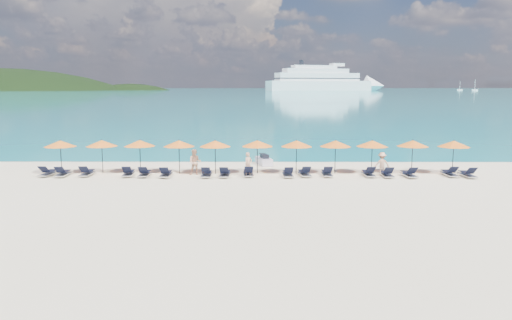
{
  "coord_description": "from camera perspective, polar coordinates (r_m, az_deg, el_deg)",
  "views": [
    {
      "loc": [
        0.16,
        -27.95,
        5.85
      ],
      "look_at": [
        0.0,
        3.0,
        1.2
      ],
      "focal_mm": 35.0,
      "sensor_mm": 36.0,
      "label": 1
    }
  ],
  "objects": [
    {
      "name": "cruise_ship",
      "position": [
        553.7,
        8.4,
        8.88
      ],
      "size": [
        138.41,
        64.1,
        38.54
      ],
      "rotation": [
        0.0,
        0.0,
        0.32
      ],
      "color": "white",
      "rests_on": "ground"
    },
    {
      "name": "lounger_5",
      "position": [
        32.56,
        -10.27,
        -1.52
      ],
      "size": [
        0.63,
        1.7,
        0.66
      ],
      "rotation": [
        0.0,
        0.0,
        0.0
      ],
      "color": "silver",
      "rests_on": "ground"
    },
    {
      "name": "lounger_16",
      "position": [
        34.7,
        23.03,
        -1.45
      ],
      "size": [
        0.68,
        1.72,
        0.66
      ],
      "rotation": [
        0.0,
        0.0,
        0.03
      ],
      "color": "silver",
      "rests_on": "ground"
    },
    {
      "name": "lounger_3",
      "position": [
        33.35,
        -14.39,
        -1.42
      ],
      "size": [
        0.76,
        1.75,
        0.66
      ],
      "rotation": [
        0.0,
        0.0,
        0.09
      ],
      "color": "silver",
      "rests_on": "ground"
    },
    {
      "name": "umbrella_3",
      "position": [
        33.52,
        -8.8,
        1.88
      ],
      "size": [
        2.1,
        2.1,
        2.28
      ],
      "color": "black",
      "rests_on": "ground"
    },
    {
      "name": "umbrella_0",
      "position": [
        35.53,
        -21.47,
        1.76
      ],
      "size": [
        2.1,
        2.1,
        2.28
      ],
      "color": "black",
      "rests_on": "ground"
    },
    {
      "name": "umbrella_4",
      "position": [
        33.13,
        -4.69,
        1.87
      ],
      "size": [
        2.1,
        2.1,
        2.28
      ],
      "color": "black",
      "rests_on": "ground"
    },
    {
      "name": "lounger_8",
      "position": [
        32.32,
        -0.89,
        -1.46
      ],
      "size": [
        0.73,
        1.74,
        0.66
      ],
      "rotation": [
        0.0,
        0.0,
        0.07
      ],
      "color": "silver",
      "rests_on": "ground"
    },
    {
      "name": "lounger_10",
      "position": [
        32.47,
        5.57,
        -1.45
      ],
      "size": [
        0.79,
        1.75,
        0.66
      ],
      "rotation": [
        0.0,
        0.0,
        0.1
      ],
      "color": "silver",
      "rests_on": "ground"
    },
    {
      "name": "lounger_6",
      "position": [
        32.2,
        -5.67,
        -1.54
      ],
      "size": [
        0.65,
        1.71,
        0.66
      ],
      "rotation": [
        0.0,
        0.0,
        0.02
      ],
      "color": "silver",
      "rests_on": "ground"
    },
    {
      "name": "lounger_0",
      "position": [
        35.12,
        -22.67,
        -1.32
      ],
      "size": [
        0.75,
        1.74,
        0.66
      ],
      "rotation": [
        0.0,
        0.0,
        -0.08
      ],
      "color": "silver",
      "rests_on": "ground"
    },
    {
      "name": "lounger_13",
      "position": [
        33.12,
        14.72,
        -1.5
      ],
      "size": [
        0.66,
        1.71,
        0.66
      ],
      "rotation": [
        0.0,
        0.0,
        -0.02
      ],
      "color": "silver",
      "rests_on": "ground"
    },
    {
      "name": "umbrella_1",
      "position": [
        34.8,
        -17.22,
        1.84
      ],
      "size": [
        2.1,
        2.1,
        2.28
      ],
      "color": "black",
      "rests_on": "ground"
    },
    {
      "name": "headland_small",
      "position": [
        608.19,
        -14.03,
        4.43
      ],
      "size": [
        162.0,
        126.0,
        85.5
      ],
      "color": "black",
      "rests_on": "ground"
    },
    {
      "name": "lounger_7",
      "position": [
        32.14,
        -3.58,
        -1.53
      ],
      "size": [
        0.66,
        1.72,
        0.66
      ],
      "rotation": [
        0.0,
        0.0,
        -0.03
      ],
      "color": "silver",
      "rests_on": "ground"
    },
    {
      "name": "beachgoer_b",
      "position": [
        32.88,
        -6.98,
        -0.25
      ],
      "size": [
        0.86,
        0.52,
        1.71
      ],
      "primitive_type": "imported",
      "rotation": [
        0.0,
        0.0,
        -0.05
      ],
      "color": "tan",
      "rests_on": "ground"
    },
    {
      "name": "umbrella_6",
      "position": [
        33.16,
        4.65,
        1.88
      ],
      "size": [
        2.1,
        2.1,
        2.28
      ],
      "color": "black",
      "rests_on": "ground"
    },
    {
      "name": "lounger_1",
      "position": [
        34.61,
        -21.22,
        -1.38
      ],
      "size": [
        0.7,
        1.73,
        0.66
      ],
      "rotation": [
        0.0,
        0.0,
        0.05
      ],
      "color": "silver",
      "rests_on": "ground"
    },
    {
      "name": "umbrella_10",
      "position": [
        35.43,
        21.67,
        1.73
      ],
      "size": [
        2.1,
        2.1,
        2.28
      ],
      "color": "black",
      "rests_on": "ground"
    },
    {
      "name": "lounger_4",
      "position": [
        32.98,
        -12.61,
        -1.46
      ],
      "size": [
        0.68,
        1.72,
        0.66
      ],
      "rotation": [
        0.0,
        0.0,
        0.04
      ],
      "color": "silver",
      "rests_on": "ground"
    },
    {
      "name": "sea",
      "position": [
        687.97,
        0.29,
        8.05
      ],
      "size": [
        1600.0,
        1300.0,
        0.01
      ],
      "primitive_type": "cube",
      "color": "#1FA9B2",
      "rests_on": "ground"
    },
    {
      "name": "lounger_11",
      "position": [
        32.63,
        8.1,
        -1.45
      ],
      "size": [
        0.64,
        1.71,
        0.66
      ],
      "rotation": [
        0.0,
        0.0,
        -0.01
      ],
      "color": "silver",
      "rests_on": "ground"
    },
    {
      "name": "lounger_2",
      "position": [
        34.24,
        -18.77,
        -1.35
      ],
      "size": [
        0.64,
        1.71,
        0.66
      ],
      "rotation": [
        0.0,
        0.0,
        0.01
      ],
      "color": "silver",
      "rests_on": "ground"
    },
    {
      "name": "umbrella_8",
      "position": [
        33.98,
        13.15,
        1.84
      ],
      "size": [
        2.1,
        2.1,
        2.28
      ],
      "color": "black",
      "rests_on": "ground"
    },
    {
      "name": "lounger_12",
      "position": [
        33.01,
        12.74,
        -1.46
      ],
      "size": [
        0.65,
        1.71,
        0.66
      ],
      "rotation": [
        0.0,
        0.0,
        0.02
      ],
      "color": "silver",
      "rests_on": "ground"
    },
    {
      "name": "jetski",
      "position": [
        37.0,
        0.91,
        -0.05
      ],
      "size": [
        1.33,
        2.32,
        0.78
      ],
      "rotation": [
        0.0,
        0.0,
        0.25
      ],
      "color": "silver",
      "rests_on": "ground"
    },
    {
      "name": "ground",
      "position": [
        28.55,
        -0.03,
        -3.28
      ],
      "size": [
        1400.0,
        1400.0,
        0.0
      ],
      "primitive_type": "plane",
      "color": "beige"
    },
    {
      "name": "lounger_9",
      "position": [
        32.15,
        3.66,
        -1.53
      ],
      "size": [
        0.67,
        1.72,
        0.66
      ],
      "rotation": [
        0.0,
        0.0,
        0.03
      ],
      "color": "silver",
      "rests_on": "ground"
    },
    {
      "name": "umbrella_2",
      "position": [
        34.19,
        -13.15,
        1.88
      ],
      "size": [
        2.1,
        2.1,
        2.28
      ],
      "color": "black",
      "rests_on": "ground"
    },
    {
      "name": "umbrella_9",
      "position": [
        34.77,
        17.48,
        1.82
      ],
      "size": [
        2.1,
        2.1,
        2.28
      ],
      "color": "black",
      "rests_on": "ground"
    },
    {
      "name": "sailboat_near",
      "position": [
        613.27,
        22.25,
        7.46
      ],
      "size": [
        5.64,
        1.88,
        10.34
      ],
      "color": "white",
      "rests_on": "ground"
    },
    {
      "name": "lounger_15",
      "position": [
        34.63,
        21.25,
        -1.37
      ],
      "size": [
        0.65,
        1.71,
        0.66
      ],
      "rotation": [
        0.0,
        0.0,
        0.02
      ],
      "color": "silver",
      "rests_on": "ground"
    },
    {
      "name": "umbrella_5",
      "position": [
        33.13,
        0.15,
        1.9
      ],
      "size": [
        2.1,
        2.1,
        2.28
      ],
      "color": "black",
      "rests_on": "ground"
    },
    {
      "name": "umbrella_7",
      "position": [
        33.49,
        9.07,
        1.87
      ],
      "size": [
        2.1,
        2.1,
        2.28
      ],
      "color": "black",
      "rests_on": "ground"
    },
    {
      "name": "beachgoer_c",
      "position": [
        33.59,
        14.19,
        -0.43
      ],
      "size": [
        1.0,
        0.48,
        1.52
      ],
      "primitive_type": "imported",
      "rotation": [
        0.0,
        0.0,
        3.17
      ],
      "color": "tan",
      "rests_on": "ground"
    },
    {
      "name": "lounger_14",
      "position": [
        33.45,
        17.08,
        -1.5
      ],
      "size": [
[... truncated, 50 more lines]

